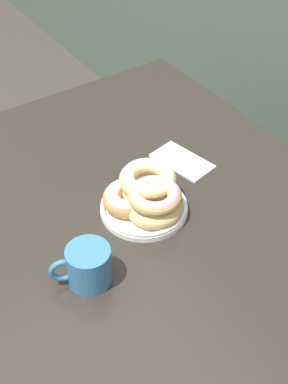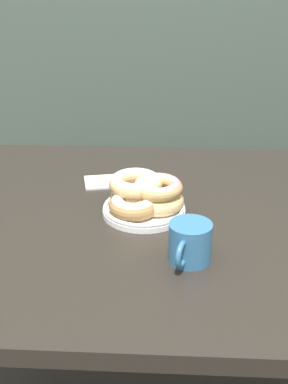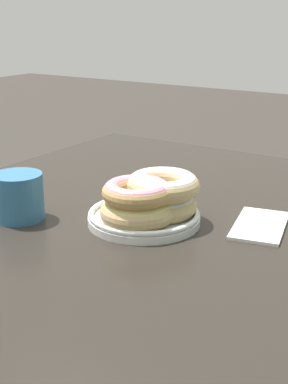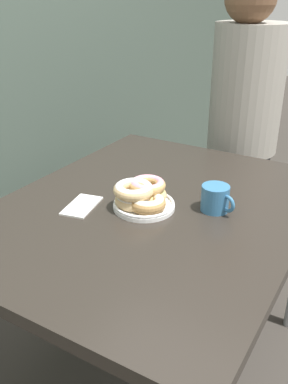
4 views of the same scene
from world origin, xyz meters
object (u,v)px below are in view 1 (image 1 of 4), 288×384
dining_table (147,242)px  napkin (182,161)px  donut_plate (146,195)px  coffee_mug (88,265)px

dining_table → napkin: size_ratio=7.20×
dining_table → donut_plate: (-0.04, 0.02, 0.12)m
dining_table → napkin: (-0.13, 0.20, 0.07)m
donut_plate → napkin: 0.21m
dining_table → coffee_mug: size_ratio=9.95×
dining_table → coffee_mug: bearing=-69.0°
dining_table → donut_plate: bearing=148.7°
coffee_mug → donut_plate: bearing=116.9°
dining_table → coffee_mug: coffee_mug is taller
coffee_mug → dining_table: bearing=111.0°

